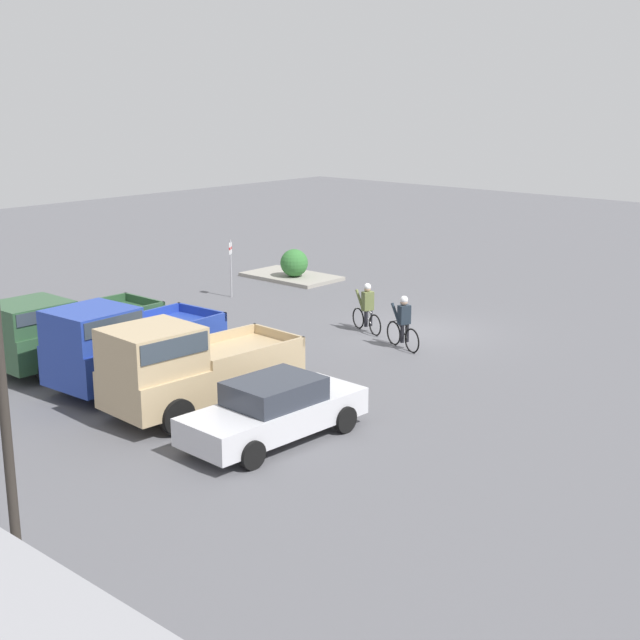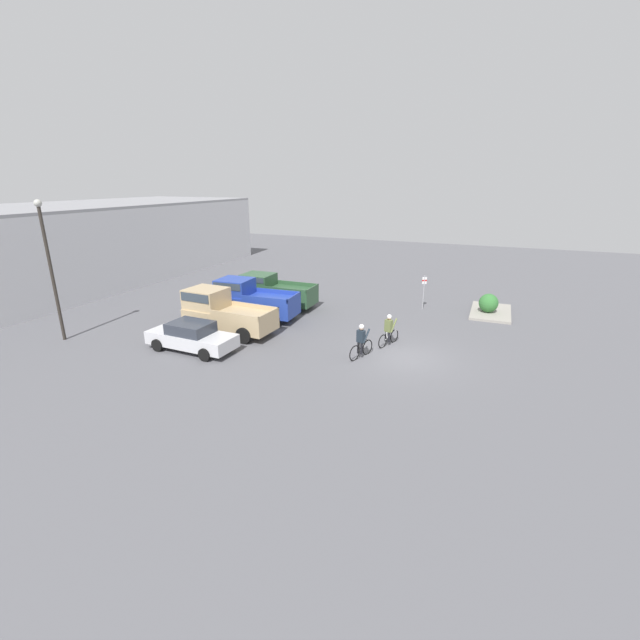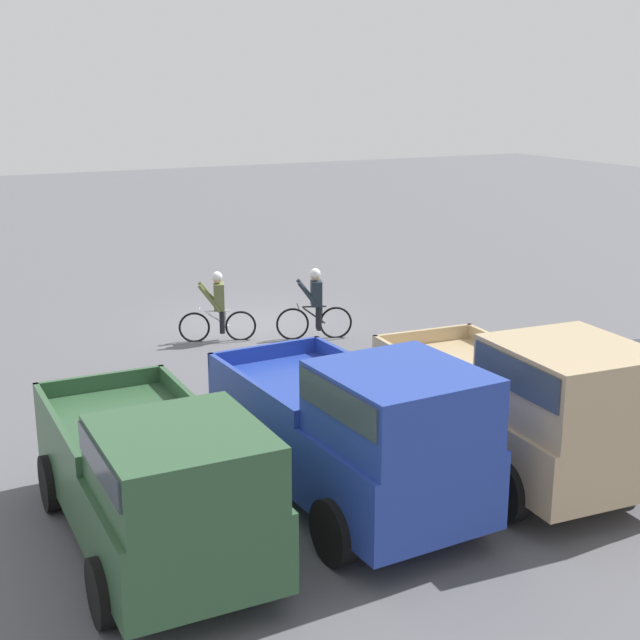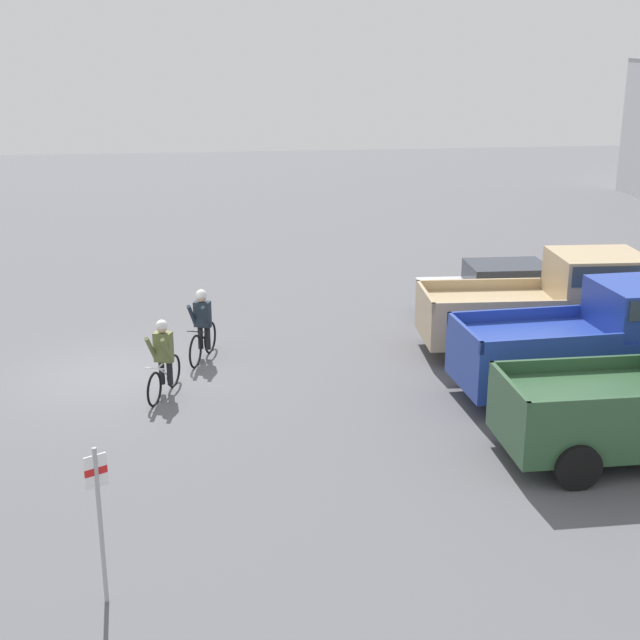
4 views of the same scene
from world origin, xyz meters
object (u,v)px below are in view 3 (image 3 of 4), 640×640
at_px(pickup_truck_1, 356,429).
at_px(cyclist_0, 218,307).
at_px(pickup_truck_2, 156,477).
at_px(cyclist_1, 315,304).
at_px(pickup_truck_0, 525,402).

xyz_separation_m(pickup_truck_1, cyclist_0, (-1.19, -8.80, -0.40)).
bearing_deg(cyclist_0, pickup_truck_2, 65.52).
xyz_separation_m(pickup_truck_2, cyclist_1, (-6.10, -8.00, -0.26)).
bearing_deg(pickup_truck_1, cyclist_1, -112.29).
xyz_separation_m(pickup_truck_2, cyclist_0, (-4.01, -8.81, -0.27)).
distance_m(pickup_truck_0, pickup_truck_2, 5.57).
bearing_deg(pickup_truck_0, cyclist_1, -93.69).
height_order(pickup_truck_1, cyclist_1, pickup_truck_1).
bearing_deg(cyclist_1, cyclist_0, -21.22).
distance_m(pickup_truck_0, cyclist_1, 8.19).
bearing_deg(pickup_truck_0, pickup_truck_1, -3.72).
relative_size(pickup_truck_1, cyclist_0, 2.93).
bearing_deg(pickup_truck_2, cyclist_1, -127.31).
distance_m(pickup_truck_1, pickup_truck_2, 2.82).
bearing_deg(pickup_truck_1, cyclist_0, -97.70).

